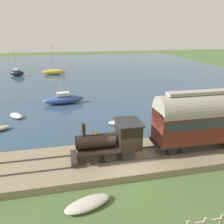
# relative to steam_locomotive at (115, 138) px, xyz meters

# --- Properties ---
(ground_plane) EXTENTS (200.00, 200.00, 0.00)m
(ground_plane) POSITION_rel_steam_locomotive_xyz_m (-1.30, -0.70, -2.18)
(ground_plane) COLOR #476033
(harbor_water) EXTENTS (80.00, 80.00, 0.01)m
(harbor_water) POSITION_rel_steam_locomotive_xyz_m (42.81, -0.70, -2.18)
(harbor_water) COLOR #2D4760
(harbor_water) RESTS_ON ground
(rail_embankment) EXTENTS (5.02, 56.00, 0.67)m
(rail_embankment) POSITION_rel_steam_locomotive_xyz_m (-0.00, -0.70, -1.90)
(rail_embankment) COLOR #84755B
(rail_embankment) RESTS_ON ground
(steam_locomotive) EXTENTS (2.22, 5.26, 2.87)m
(steam_locomotive) POSITION_rel_steam_locomotive_xyz_m (0.00, 0.00, 0.00)
(steam_locomotive) COLOR black
(steam_locomotive) RESTS_ON rail_embankment
(passenger_coach) EXTENTS (2.36, 8.35, 4.75)m
(passenger_coach) POSITION_rel_steam_locomotive_xyz_m (0.00, -7.31, 1.11)
(passenger_coach) COLOR black
(passenger_coach) RESTS_ON rail_embankment
(sailboat_black) EXTENTS (2.59, 3.63, 6.09)m
(sailboat_black) POSITION_rel_steam_locomotive_xyz_m (38.66, 14.15, -1.46)
(sailboat_black) COLOR black
(sailboat_black) RESTS_ON harbor_water
(sailboat_yellow) EXTENTS (1.36, 5.48, 6.61)m
(sailboat_yellow) POSITION_rel_steam_locomotive_xyz_m (38.60, 6.01, -1.52)
(sailboat_yellow) COLOR gold
(sailboat_yellow) RESTS_ON harbor_water
(sailboat_blue) EXTENTS (2.31, 5.78, 5.81)m
(sailboat_blue) POSITION_rel_steam_locomotive_xyz_m (15.96, 3.80, -1.53)
(sailboat_blue) COLOR #335199
(sailboat_blue) RESTS_ON harbor_water
(rowboat_off_pier) EXTENTS (2.34, 2.15, 0.46)m
(rowboat_off_pier) POSITION_rel_steam_locomotive_xyz_m (11.70, 9.33, -1.94)
(rowboat_off_pier) COLOR silver
(rowboat_off_pier) RESTS_ON harbor_water
(rowboat_mid_harbor) EXTENTS (1.45, 2.09, 0.38)m
(rowboat_mid_harbor) POSITION_rel_steam_locomotive_xyz_m (7.20, -1.90, -1.98)
(rowboat_mid_harbor) COLOR silver
(rowboat_mid_harbor) RESTS_ON harbor_water
(beached_dinghy) EXTENTS (1.88, 3.00, 0.44)m
(beached_dinghy) POSITION_rel_steam_locomotive_xyz_m (-4.06, 2.49, -1.96)
(beached_dinghy) COLOR #B7B2A3
(beached_dinghy) RESTS_ON ground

